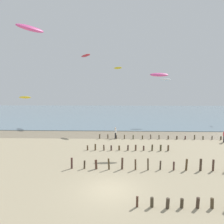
{
  "coord_description": "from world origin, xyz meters",
  "views": [
    {
      "loc": [
        0.69,
        -14.26,
        7.08
      ],
      "look_at": [
        -0.2,
        10.09,
        4.72
      ],
      "focal_mm": 32.79,
      "sensor_mm": 36.0,
      "label": 1
    }
  ],
  "objects": [
    {
      "name": "kite_aloft_2",
      "position": [
        -7.21,
        34.1,
        15.6
      ],
      "size": [
        3.22,
        3.56,
        0.85
      ],
      "primitive_type": "ellipsoid",
      "rotation": [
        0.26,
        0.0,
        5.39
      ],
      "color": "red"
    },
    {
      "name": "person_nearest_camera",
      "position": [
        15.57,
        14.81,
        0.92
      ],
      "size": [
        0.28,
        0.56,
        1.71
      ],
      "color": "#232328",
      "rests_on": "ground"
    },
    {
      "name": "sea",
      "position": [
        0.0,
        57.42,
        0.05
      ],
      "size": [
        160.0,
        70.0,
        0.1
      ],
      "primitive_type": "cube",
      "color": "slate",
      "rests_on": "ground"
    },
    {
      "name": "kite_aloft_7",
      "position": [
        -12.24,
        13.28,
        6.38
      ],
      "size": [
        1.91,
        1.0,
        0.44
      ],
      "primitive_type": "ellipsoid",
      "rotation": [
        -0.28,
        0.0,
        6.07
      ],
      "color": "yellow"
    },
    {
      "name": "kite_aloft_5",
      "position": [
        -9.65,
        9.78,
        14.43
      ],
      "size": [
        3.05,
        3.55,
        1.01
      ],
      "primitive_type": "ellipsoid",
      "rotation": [
        -0.48,
        0.0,
        4.08
      ],
      "color": "#E54C99"
    },
    {
      "name": "groyne_far",
      "position": [
        7.67,
        16.34,
        0.3
      ],
      "size": [
        19.77,
        0.35,
        0.72
      ],
      "color": "#483D2B",
      "rests_on": "ground"
    },
    {
      "name": "kite_aloft_3",
      "position": [
        10.64,
        31.06,
        9.81
      ],
      "size": [
        2.56,
        1.11,
        0.6
      ],
      "primitive_type": "ellipsoid",
      "rotation": [
        0.28,
        0.0,
        3.24
      ],
      "color": "white"
    },
    {
      "name": "ground_plane",
      "position": [
        0.0,
        0.0,
        0.0
      ],
      "size": [
        160.0,
        160.0,
        0.0
      ],
      "primitive_type": "plane",
      "color": "tan"
    },
    {
      "name": "kite_aloft_4",
      "position": [
        5.73,
        12.31,
        9.31
      ],
      "size": [
        2.48,
        1.1,
        0.69
      ],
      "primitive_type": "ellipsoid",
      "rotation": [
        -0.46,
        0.0,
        3.24
      ],
      "color": "#E54C99"
    },
    {
      "name": "person_mid_beach",
      "position": [
        0.09,
        16.65,
        0.92
      ],
      "size": [
        0.29,
        0.56,
        1.71
      ],
      "color": "#232328",
      "rests_on": "ground"
    },
    {
      "name": "groyne_mid",
      "position": [
        2.11,
        10.17,
        0.34
      ],
      "size": [
        10.04,
        0.32,
        0.78
      ],
      "color": "#4B3827",
      "rests_on": "ground"
    },
    {
      "name": "wet_sand_strip",
      "position": [
        0.0,
        19.35,
        0.0
      ],
      "size": [
        120.0,
        6.15,
        0.01
      ],
      "primitive_type": "cube",
      "color": "#84755B",
      "rests_on": "ground"
    },
    {
      "name": "kite_aloft_1",
      "position": [
        0.36,
        24.42,
        11.58
      ],
      "size": [
        1.91,
        1.84,
        0.52
      ],
      "primitive_type": "ellipsoid",
      "rotation": [
        -0.37,
        0.0,
        5.54
      ],
      "color": "yellow"
    },
    {
      "name": "groyne_near",
      "position": [
        4.12,
        3.98,
        0.49
      ],
      "size": [
        15.45,
        0.34,
        1.1
      ],
      "color": "#4C302C",
      "rests_on": "ground"
    }
  ]
}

